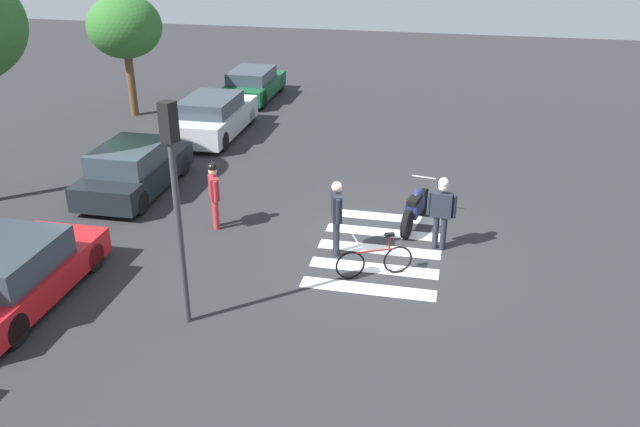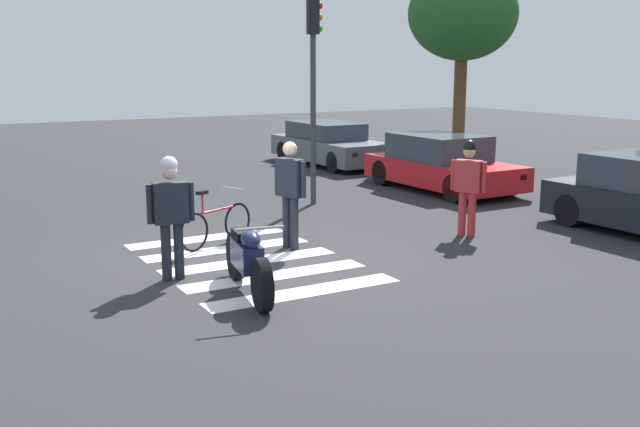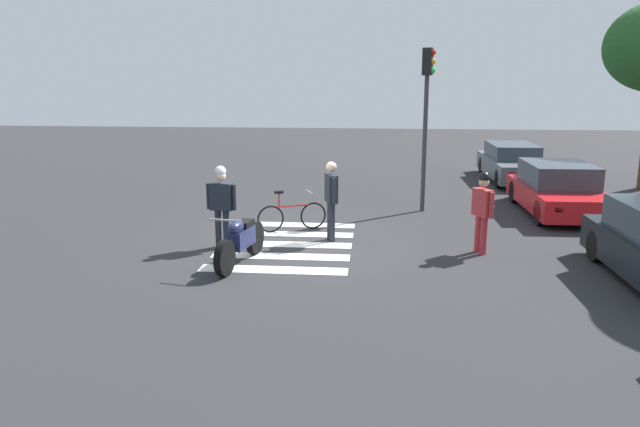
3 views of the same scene
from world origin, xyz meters
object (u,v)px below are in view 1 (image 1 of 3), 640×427
Objects in this scene: police_motorcycle at (415,208)px; traffic_light_pole at (174,181)px; car_red_convertible at (15,274)px; car_green_compact at (253,84)px; leaning_bicycle at (375,261)px; car_silver_sedan at (213,117)px; car_black_suv at (134,170)px; officer_by_motorcycle at (441,208)px; pedestrian_bystander at (214,191)px; officer_on_foot at (336,213)px.

traffic_light_pole reaches higher than police_motorcycle.
car_red_convertible is (-5.24, 7.47, 0.16)m from police_motorcycle.
car_red_convertible is 1.01× the size of car_green_compact.
leaning_bicycle is at bearing -52.91° from traffic_light_pole.
car_black_suv is at bearing 176.14° from car_silver_sedan.
officer_by_motorcycle is (-1.14, -0.65, 0.55)m from police_motorcycle.
car_red_convertible is 0.95× the size of traffic_light_pole.
traffic_light_pole is at bearing -167.42° from pedestrian_bystander.
car_silver_sedan reaches higher than car_black_suv.
officer_by_motorcycle is 5.45m from pedestrian_bystander.
leaning_bicycle is 4.82m from traffic_light_pole.
officer_by_motorcycle is at bearing -89.52° from pedestrian_bystander.
car_silver_sedan reaches higher than car_green_compact.
officer_on_foot is at bearing 139.47° from police_motorcycle.
car_black_suv is (3.23, 7.16, 0.29)m from leaning_bicycle.
officer_on_foot is (-1.91, 1.63, 0.56)m from police_motorcycle.
officer_on_foot reaches higher than car_black_suv.
car_black_suv is at bearing 65.73° from leaning_bicycle.
car_green_compact is (5.00, 0.14, -0.07)m from car_silver_sedan.
car_black_suv is (0.52, 7.80, 0.19)m from police_motorcycle.
car_red_convertible is at bearing 90.86° from traffic_light_pole.
car_red_convertible is at bearing -179.61° from car_green_compact.
traffic_light_pole is at bearing -162.04° from car_silver_sedan.
officer_on_foot is 3.25m from pedestrian_bystander.
traffic_light_pole reaches higher than car_black_suv.
car_black_suv reaches higher than police_motorcycle.
police_motorcycle is at bearing -93.78° from car_black_suv.
officer_by_motorcycle is at bearing -48.43° from traffic_light_pole.
car_silver_sedan is (6.92, 2.65, -0.30)m from pedestrian_bystander.
officer_on_foot reaches higher than officer_by_motorcycle.
pedestrian_bystander is at bearing 69.90° from leaning_bicycle.
traffic_light_pole is at bearing 145.22° from officer_on_foot.
police_motorcycle is 4.97m from pedestrian_bystander.
car_red_convertible is at bearing 119.67° from officer_on_foot.
car_red_convertible is (-4.09, 8.12, -0.39)m from officer_by_motorcycle.
police_motorcycle is at bearing -144.74° from car_green_compact.
car_black_suv is at bearing 78.89° from officer_by_motorcycle.
officer_by_motorcycle reaches higher than pedestrian_bystander.
officer_by_motorcycle is 0.43× the size of car_black_suv.
officer_on_foot is 6.63m from car_black_suv.
officer_on_foot is 0.41× the size of traffic_light_pole.
pedestrian_bystander is 0.42× the size of car_red_convertible.
officer_on_foot is 4.40m from traffic_light_pole.
officer_on_foot is at bearing -142.72° from car_silver_sedan.
pedestrian_bystander is (-1.19, 4.80, 0.51)m from police_motorcycle.
leaning_bicycle is at bearing -152.66° from car_green_compact.
police_motorcycle is 13.13m from car_green_compact.
traffic_light_pole reaches higher than officer_by_motorcycle.
pedestrian_bystander is 12.24m from car_green_compact.
leaning_bicycle is at bearing -69.73° from car_red_convertible.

